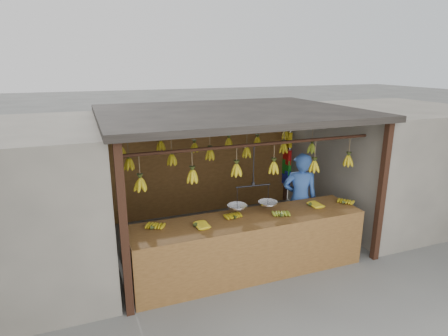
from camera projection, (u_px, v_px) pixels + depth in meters
name	position (u px, v px, depth m)	size (l,w,h in m)	color
ground	(230.00, 240.00, 6.92)	(80.00, 80.00, 0.00)	#5B5B57
stall	(223.00, 132.00, 6.68)	(4.30, 3.30, 2.40)	black
neighbor_right	(389.00, 162.00, 7.85)	(3.00, 3.00, 2.30)	slate
counter	(253.00, 233.00, 5.58)	(3.64, 0.82, 0.96)	brown
hanging_bananas	(230.00, 155.00, 6.48)	(3.61, 2.19, 0.39)	#B79D13
balance_scale	(253.00, 201.00, 5.71)	(0.79, 0.33, 0.94)	black
vendor	(300.00, 199.00, 6.60)	(0.61, 0.40, 1.67)	#3359A5
bag_bundles	(287.00, 160.00, 8.53)	(0.08, 0.26, 1.23)	yellow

